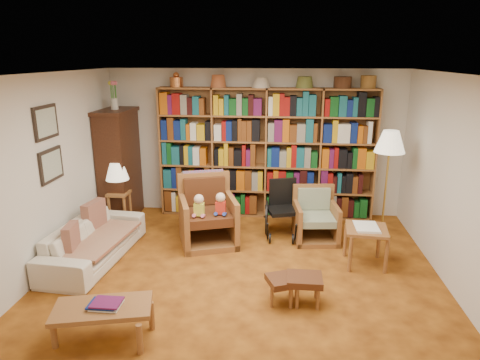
# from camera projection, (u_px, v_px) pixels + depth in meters

# --- Properties ---
(floor) EXTENTS (5.00, 5.00, 0.00)m
(floor) POSITION_uv_depth(u_px,v_px,m) (241.00, 280.00, 5.34)
(floor) COLOR #B0641B
(floor) RESTS_ON ground
(ceiling) EXTENTS (5.00, 5.00, 0.00)m
(ceiling) POSITION_uv_depth(u_px,v_px,m) (241.00, 75.00, 4.64)
(ceiling) COLOR white
(ceiling) RESTS_ON wall_back
(wall_back) EXTENTS (5.00, 0.00, 5.00)m
(wall_back) POSITION_uv_depth(u_px,v_px,m) (255.00, 143.00, 7.38)
(wall_back) COLOR silver
(wall_back) RESTS_ON floor
(wall_front) EXTENTS (5.00, 0.00, 5.00)m
(wall_front) POSITION_uv_depth(u_px,v_px,m) (202.00, 303.00, 2.60)
(wall_front) COLOR silver
(wall_front) RESTS_ON floor
(wall_left) EXTENTS (0.00, 5.00, 5.00)m
(wall_left) POSITION_uv_depth(u_px,v_px,m) (38.00, 179.00, 5.22)
(wall_left) COLOR silver
(wall_left) RESTS_ON floor
(wall_right) EXTENTS (0.00, 5.00, 5.00)m
(wall_right) POSITION_uv_depth(u_px,v_px,m) (465.00, 191.00, 4.75)
(wall_right) COLOR silver
(wall_right) RESTS_ON floor
(bookshelf) EXTENTS (3.60, 0.30, 2.42)m
(bookshelf) POSITION_uv_depth(u_px,v_px,m) (266.00, 150.00, 7.22)
(bookshelf) COLOR brown
(bookshelf) RESTS_ON floor
(curio_cabinet) EXTENTS (0.50, 0.95, 2.40)m
(curio_cabinet) POSITION_uv_depth(u_px,v_px,m) (119.00, 164.00, 7.19)
(curio_cabinet) COLOR #3E2111
(curio_cabinet) RESTS_ON floor
(framed_pictures) EXTENTS (0.03, 0.52, 0.97)m
(framed_pictures) POSITION_uv_depth(u_px,v_px,m) (49.00, 144.00, 5.40)
(framed_pictures) COLOR black
(framed_pictures) RESTS_ON wall_left
(sofa) EXTENTS (1.89, 0.86, 0.54)m
(sofa) POSITION_uv_depth(u_px,v_px,m) (94.00, 241.00, 5.82)
(sofa) COLOR beige
(sofa) RESTS_ON floor
(sofa_throw) EXTENTS (0.84, 1.36, 0.04)m
(sofa_throw) POSITION_uv_depth(u_px,v_px,m) (97.00, 239.00, 5.80)
(sofa_throw) COLOR #C0B18C
(sofa_throw) RESTS_ON sofa
(cushion_left) EXTENTS (0.21, 0.43, 0.42)m
(cushion_left) POSITION_uv_depth(u_px,v_px,m) (95.00, 219.00, 6.11)
(cushion_left) COLOR maroon
(cushion_left) RESTS_ON sofa
(cushion_right) EXTENTS (0.16, 0.36, 0.35)m
(cushion_right) POSITION_uv_depth(u_px,v_px,m) (71.00, 239.00, 5.45)
(cushion_right) COLOR maroon
(cushion_right) RESTS_ON sofa
(side_table_lamp) EXTENTS (0.33, 0.33, 0.57)m
(side_table_lamp) POSITION_uv_depth(u_px,v_px,m) (120.00, 203.00, 6.97)
(side_table_lamp) COLOR brown
(side_table_lamp) RESTS_ON floor
(table_lamp) EXTENTS (0.37, 0.37, 0.50)m
(table_lamp) POSITION_uv_depth(u_px,v_px,m) (117.00, 172.00, 6.83)
(table_lamp) COLOR gold
(table_lamp) RESTS_ON side_table_lamp
(armchair_leather) EXTENTS (1.06, 1.06, 1.02)m
(armchair_leather) POSITION_uv_depth(u_px,v_px,m) (209.00, 214.00, 6.40)
(armchair_leather) COLOR brown
(armchair_leather) RESTS_ON floor
(armchair_sage) EXTENTS (0.71, 0.73, 0.79)m
(armchair_sage) POSITION_uv_depth(u_px,v_px,m) (315.00, 219.00, 6.52)
(armchair_sage) COLOR brown
(armchair_sage) RESTS_ON floor
(wheelchair) EXTENTS (0.53, 0.70, 0.88)m
(wheelchair) POSITION_uv_depth(u_px,v_px,m) (282.00, 210.00, 6.62)
(wheelchair) COLOR black
(wheelchair) RESTS_ON floor
(floor_lamp) EXTENTS (0.44, 0.44, 1.66)m
(floor_lamp) POSITION_uv_depth(u_px,v_px,m) (390.00, 146.00, 6.21)
(floor_lamp) COLOR gold
(floor_lamp) RESTS_ON floor
(side_table_papers) EXTENTS (0.58, 0.58, 0.55)m
(side_table_papers) POSITION_uv_depth(u_px,v_px,m) (366.00, 234.00, 5.62)
(side_table_papers) COLOR brown
(side_table_papers) RESTS_ON floor
(footstool_a) EXTENTS (0.47, 0.44, 0.32)m
(footstool_a) POSITION_uv_depth(u_px,v_px,m) (285.00, 282.00, 4.79)
(footstool_a) COLOR #532A16
(footstool_a) RESTS_ON floor
(footstool_b) EXTENTS (0.39, 0.34, 0.33)m
(footstool_b) POSITION_uv_depth(u_px,v_px,m) (304.00, 281.00, 4.78)
(footstool_b) COLOR #532A16
(footstool_b) RESTS_ON floor
(coffee_table) EXTENTS (1.02, 0.67, 0.41)m
(coffee_table) POSITION_uv_depth(u_px,v_px,m) (103.00, 310.00, 4.16)
(coffee_table) COLOR brown
(coffee_table) RESTS_ON floor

